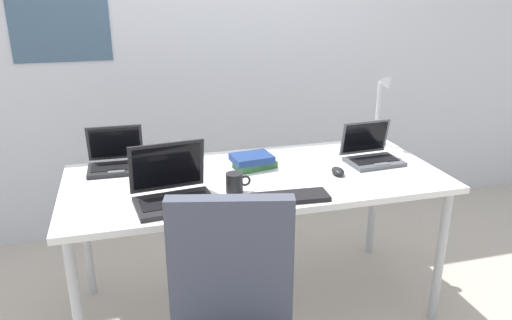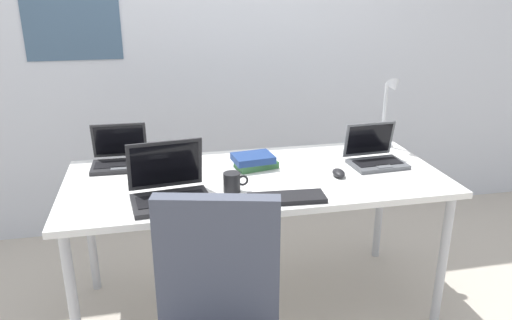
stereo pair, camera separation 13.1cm
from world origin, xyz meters
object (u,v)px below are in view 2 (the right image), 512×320
external_keyboard (287,198)px  cell_phone (178,167)px  computer_mouse (339,173)px  laptop_front_right (120,158)px  pill_bottle (167,170)px  book_stack (254,161)px  desk_lamp (387,113)px  coffee_mug (232,182)px  laptop_mid_desk (375,156)px  laptop_near_lamp (170,190)px

external_keyboard → cell_phone: (-0.43, 0.49, -0.01)m
computer_mouse → cell_phone: (-0.75, 0.27, -0.01)m
laptop_front_right → pill_bottle: size_ratio=3.52×
pill_bottle → book_stack: (0.43, 0.05, -0.00)m
desk_lamp → coffee_mug: size_ratio=3.54×
external_keyboard → computer_mouse: 0.38m
cell_phone → laptop_mid_desk: bearing=-32.4°
desk_lamp → cell_phone: size_ratio=2.94×
laptop_mid_desk → book_stack: size_ratio=1.22×
desk_lamp → external_keyboard: size_ratio=1.21×
laptop_front_right → book_stack: bearing=-14.7°
cell_phone → book_stack: book_stack is taller
coffee_mug → laptop_mid_desk: bearing=14.2°
laptop_front_right → pill_bottle: 0.32m
desk_lamp → computer_mouse: desk_lamp is taller
laptop_near_lamp → desk_lamp: bearing=21.3°
computer_mouse → coffee_mug: coffee_mug is taller
coffee_mug → external_keyboard: bearing=-33.4°
desk_lamp → pill_bottle: (-1.22, -0.22, -0.16)m
laptop_front_right → external_keyboard: bearing=-39.2°
book_stack → desk_lamp: bearing=12.2°
computer_mouse → laptop_front_right: bearing=163.7°
desk_lamp → pill_bottle: desk_lamp is taller
pill_bottle → external_keyboard: bearing=-36.1°
pill_bottle → coffee_mug: 0.35m
laptop_mid_desk → laptop_near_lamp: laptop_near_lamp is taller
laptop_mid_desk → external_keyboard: bearing=-149.0°
computer_mouse → laptop_near_lamp: bearing=-168.9°
cell_phone → coffee_mug: size_ratio=1.20×
external_keyboard → coffee_mug: bearing=150.5°
laptop_front_right → cell_phone: size_ratio=2.04×
external_keyboard → book_stack: (-0.05, 0.41, 0.03)m
laptop_front_right → pill_bottle: laptop_front_right is taller
cell_phone → computer_mouse: bearing=-43.8°
laptop_front_right → cell_phone: laptop_front_right is taller
desk_lamp → laptop_front_right: bearing=179.9°
external_keyboard → coffee_mug: coffee_mug is taller
desk_lamp → laptop_front_right: size_ratio=1.44×
computer_mouse → pill_bottle: (-0.81, 0.14, 0.02)m
book_stack → pill_bottle: bearing=-172.9°
cell_phone → book_stack: 0.38m
coffee_mug → computer_mouse: bearing=7.9°
laptop_front_right → cell_phone: (0.29, -0.10, -0.04)m
laptop_mid_desk → computer_mouse: 0.27m
external_keyboard → book_stack: size_ratio=1.42×
laptop_near_lamp → coffee_mug: (0.28, 0.03, -0.00)m
desk_lamp → pill_bottle: 1.25m
external_keyboard → pill_bottle: (-0.49, 0.36, 0.03)m
desk_lamp → pill_bottle: bearing=-169.6°
cell_phone → laptop_front_right: bearing=137.6°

